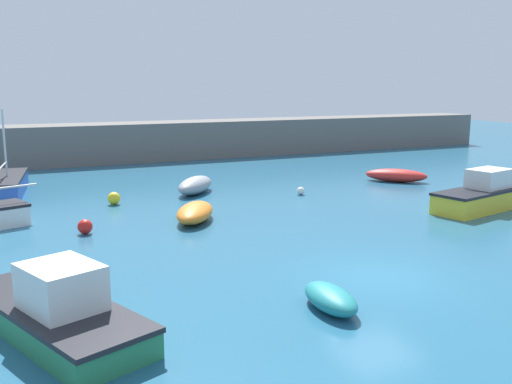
{
  "coord_description": "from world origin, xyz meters",
  "views": [
    {
      "loc": [
        -10.15,
        -13.08,
        5.59
      ],
      "look_at": [
        0.47,
        9.52,
        0.86
      ],
      "focal_mm": 40.0,
      "sensor_mm": 36.0,
      "label": 1
    }
  ],
  "objects_px": {
    "rowboat_blue_near": "(195,212)",
    "sailboat_twin_hulled": "(8,185)",
    "rowboat_white_midwater": "(195,185)",
    "mooring_buoy_red": "(85,227)",
    "motorboat_grey_hull": "(56,310)",
    "fishing_dinghy_green": "(330,298)",
    "open_tender_yellow": "(396,175)",
    "mooring_buoy_white": "(301,191)",
    "cabin_cruiser_white": "(484,195)",
    "mooring_buoy_yellow": "(114,198)"
  },
  "relations": [
    {
      "from": "cabin_cruiser_white",
      "to": "open_tender_yellow",
      "type": "bearing_deg",
      "value": -111.49
    },
    {
      "from": "rowboat_blue_near",
      "to": "motorboat_grey_hull",
      "type": "bearing_deg",
      "value": 174.71
    },
    {
      "from": "rowboat_white_midwater",
      "to": "sailboat_twin_hulled",
      "type": "height_order",
      "value": "sailboat_twin_hulled"
    },
    {
      "from": "open_tender_yellow",
      "to": "mooring_buoy_red",
      "type": "relative_size",
      "value": 6.09
    },
    {
      "from": "mooring_buoy_white",
      "to": "mooring_buoy_yellow",
      "type": "xyz_separation_m",
      "value": [
        -9.2,
        1.61,
        0.1
      ]
    },
    {
      "from": "open_tender_yellow",
      "to": "mooring_buoy_white",
      "type": "bearing_deg",
      "value": 55.06
    },
    {
      "from": "sailboat_twin_hulled",
      "to": "mooring_buoy_yellow",
      "type": "xyz_separation_m",
      "value": [
        4.43,
        -4.8,
        -0.21
      ]
    },
    {
      "from": "motorboat_grey_hull",
      "to": "open_tender_yellow",
      "type": "bearing_deg",
      "value": -77.24
    },
    {
      "from": "fishing_dinghy_green",
      "to": "mooring_buoy_red",
      "type": "height_order",
      "value": "fishing_dinghy_green"
    },
    {
      "from": "rowboat_white_midwater",
      "to": "sailboat_twin_hulled",
      "type": "bearing_deg",
      "value": 107.35
    },
    {
      "from": "sailboat_twin_hulled",
      "to": "mooring_buoy_red",
      "type": "bearing_deg",
      "value": -158.49
    },
    {
      "from": "open_tender_yellow",
      "to": "mooring_buoy_white",
      "type": "xyz_separation_m",
      "value": [
        -7.04,
        -1.15,
        -0.17
      ]
    },
    {
      "from": "rowboat_blue_near",
      "to": "mooring_buoy_yellow",
      "type": "height_order",
      "value": "rowboat_blue_near"
    },
    {
      "from": "motorboat_grey_hull",
      "to": "fishing_dinghy_green",
      "type": "relative_size",
      "value": 2.76
    },
    {
      "from": "rowboat_white_midwater",
      "to": "mooring_buoy_red",
      "type": "distance_m",
      "value": 8.86
    },
    {
      "from": "cabin_cruiser_white",
      "to": "fishing_dinghy_green",
      "type": "bearing_deg",
      "value": 16.77
    },
    {
      "from": "mooring_buoy_white",
      "to": "fishing_dinghy_green",
      "type": "bearing_deg",
      "value": -116.76
    },
    {
      "from": "open_tender_yellow",
      "to": "mooring_buoy_red",
      "type": "bearing_deg",
      "value": 59.5
    },
    {
      "from": "fishing_dinghy_green",
      "to": "mooring_buoy_white",
      "type": "relative_size",
      "value": 5.45
    },
    {
      "from": "mooring_buoy_white",
      "to": "mooring_buoy_yellow",
      "type": "height_order",
      "value": "mooring_buoy_yellow"
    },
    {
      "from": "rowboat_white_midwater",
      "to": "sailboat_twin_hulled",
      "type": "relative_size",
      "value": 0.56
    },
    {
      "from": "cabin_cruiser_white",
      "to": "open_tender_yellow",
      "type": "distance_m",
      "value": 7.81
    },
    {
      "from": "rowboat_white_midwater",
      "to": "mooring_buoy_red",
      "type": "xyz_separation_m",
      "value": [
        -6.5,
        -6.02,
        -0.15
      ]
    },
    {
      "from": "sailboat_twin_hulled",
      "to": "mooring_buoy_red",
      "type": "xyz_separation_m",
      "value": [
        2.34,
        -9.74,
        -0.22
      ]
    },
    {
      "from": "rowboat_white_midwater",
      "to": "fishing_dinghy_green",
      "type": "xyz_separation_m",
      "value": [
        -2.07,
        -16.27,
        -0.14
      ]
    },
    {
      "from": "mooring_buoy_red",
      "to": "mooring_buoy_yellow",
      "type": "distance_m",
      "value": 5.37
    },
    {
      "from": "cabin_cruiser_white",
      "to": "mooring_buoy_white",
      "type": "height_order",
      "value": "cabin_cruiser_white"
    },
    {
      "from": "motorboat_grey_hull",
      "to": "mooring_buoy_white",
      "type": "height_order",
      "value": "motorboat_grey_hull"
    },
    {
      "from": "rowboat_white_midwater",
      "to": "open_tender_yellow",
      "type": "bearing_deg",
      "value": -57.17
    },
    {
      "from": "motorboat_grey_hull",
      "to": "cabin_cruiser_white",
      "type": "relative_size",
      "value": 1.06
    },
    {
      "from": "rowboat_blue_near",
      "to": "rowboat_white_midwater",
      "type": "distance_m",
      "value": 6.19
    },
    {
      "from": "mooring_buoy_red",
      "to": "fishing_dinghy_green",
      "type": "bearing_deg",
      "value": -66.64
    },
    {
      "from": "mooring_buoy_red",
      "to": "mooring_buoy_yellow",
      "type": "height_order",
      "value": "mooring_buoy_yellow"
    },
    {
      "from": "motorboat_grey_hull",
      "to": "open_tender_yellow",
      "type": "xyz_separation_m",
      "value": [
        20.29,
        13.32,
        -0.19
      ]
    },
    {
      "from": "rowboat_white_midwater",
      "to": "mooring_buoy_white",
      "type": "bearing_deg",
      "value": -79.12
    },
    {
      "from": "rowboat_blue_near",
      "to": "motorboat_grey_hull",
      "type": "distance_m",
      "value": 11.07
    },
    {
      "from": "sailboat_twin_hulled",
      "to": "fishing_dinghy_green",
      "type": "relative_size",
      "value": 2.8
    },
    {
      "from": "sailboat_twin_hulled",
      "to": "motorboat_grey_hull",
      "type": "relative_size",
      "value": 1.02
    },
    {
      "from": "rowboat_blue_near",
      "to": "mooring_buoy_white",
      "type": "height_order",
      "value": "rowboat_blue_near"
    },
    {
      "from": "cabin_cruiser_white",
      "to": "mooring_buoy_red",
      "type": "height_order",
      "value": "cabin_cruiser_white"
    },
    {
      "from": "rowboat_white_midwater",
      "to": "cabin_cruiser_white",
      "type": "xyz_separation_m",
      "value": [
        10.58,
        -9.23,
        0.23
      ]
    },
    {
      "from": "rowboat_blue_near",
      "to": "mooring_buoy_yellow",
      "type": "xyz_separation_m",
      "value": [
        -2.37,
        4.77,
        -0.07
      ]
    },
    {
      "from": "rowboat_blue_near",
      "to": "cabin_cruiser_white",
      "type": "bearing_deg",
      "value": -74.82
    },
    {
      "from": "cabin_cruiser_white",
      "to": "mooring_buoy_red",
      "type": "bearing_deg",
      "value": -22.99
    },
    {
      "from": "fishing_dinghy_green",
      "to": "mooring_buoy_white",
      "type": "height_order",
      "value": "fishing_dinghy_green"
    },
    {
      "from": "motorboat_grey_hull",
      "to": "open_tender_yellow",
      "type": "distance_m",
      "value": 24.27
    },
    {
      "from": "open_tender_yellow",
      "to": "mooring_buoy_yellow",
      "type": "relative_size",
      "value": 5.72
    },
    {
      "from": "rowboat_blue_near",
      "to": "fishing_dinghy_green",
      "type": "xyz_separation_m",
      "value": [
        -0.03,
        -10.43,
        -0.08
      ]
    },
    {
      "from": "rowboat_blue_near",
      "to": "sailboat_twin_hulled",
      "type": "xyz_separation_m",
      "value": [
        -6.8,
        9.57,
        0.13
      ]
    },
    {
      "from": "sailboat_twin_hulled",
      "to": "motorboat_grey_hull",
      "type": "distance_m",
      "value": 18.58
    }
  ]
}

